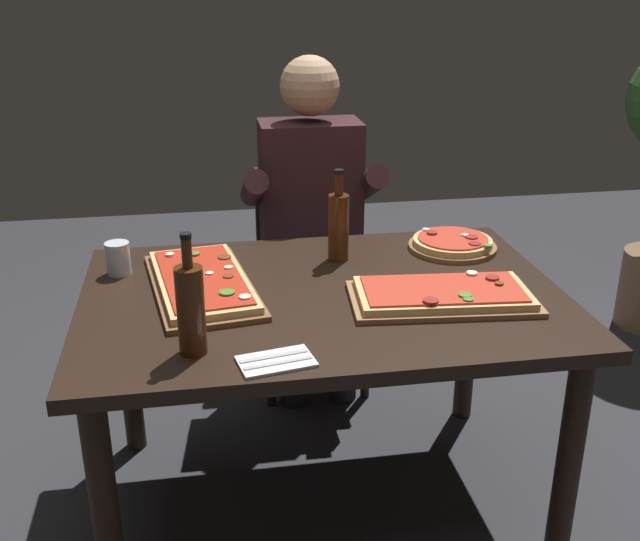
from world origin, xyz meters
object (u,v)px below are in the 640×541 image
Objects in this scene: tumbler_near_camera at (118,260)px; seated_diner at (312,214)px; oil_bottle_amber at (338,225)px; wine_bottle_dark at (191,308)px; pizza_rectangular_front at (443,295)px; pizza_rectangular_left at (202,282)px; dining_table at (323,322)px; pizza_round_far at (453,244)px; diner_chair at (308,265)px.

seated_diner is at bearing 35.47° from tumbler_near_camera.
wine_bottle_dark is at bearing -130.01° from oil_bottle_amber.
oil_bottle_amber is at bearing 121.70° from pizza_rectangular_front.
seated_diner is (0.68, 0.49, -0.04)m from tumbler_near_camera.
pizza_rectangular_left is 5.88× the size of tumbler_near_camera.
pizza_rectangular_front is (0.33, -0.12, 0.11)m from dining_table.
tumbler_near_camera is at bearing 111.78° from wine_bottle_dark.
pizza_rectangular_front and pizza_round_far have the same top height.
pizza_rectangular_left is at bearing 165.68° from dining_table.
pizza_rectangular_front is 5.36× the size of tumbler_near_camera.
tumbler_near_camera is at bearing 157.34° from dining_table.
oil_bottle_amber is (0.44, 0.17, 0.10)m from pizza_rectangular_left.
pizza_round_far is 2.91× the size of tumbler_near_camera.
pizza_rectangular_front is 1.84× the size of pizza_round_far.
diner_chair reaches higher than pizza_rectangular_left.
pizza_round_far is (0.49, 0.29, 0.11)m from dining_table.
pizza_rectangular_front is at bearing 14.95° from wine_bottle_dark.
oil_bottle_amber is at bearing 0.57° from tumbler_near_camera.
tumbler_near_camera is (-0.92, 0.37, 0.03)m from pizza_rectangular_front.
oil_bottle_amber is at bearing 20.85° from pizza_rectangular_left.
oil_bottle_amber reaches higher than diner_chair.
seated_diner reaches higher than oil_bottle_amber.
wine_bottle_dark is at bearing -113.91° from seated_diner.
dining_table is 4.67× the size of oil_bottle_amber.
oil_bottle_amber is 0.23× the size of seated_diner.
pizza_round_far is 0.41m from oil_bottle_amber.
diner_chair is (-0.41, 0.57, -0.27)m from pizza_round_far.
pizza_rectangular_front is at bearing -74.25° from seated_diner.
pizza_rectangular_front and pizza_rectangular_left have the same top height.
pizza_rectangular_front is 1.75× the size of wine_bottle_dark.
seated_diner is (0.46, 1.04, -0.12)m from wine_bottle_dark.
pizza_rectangular_left is 0.41m from wine_bottle_dark.
wine_bottle_dark reaches higher than tumbler_near_camera.
wine_bottle_dark is at bearing -165.05° from pizza_rectangular_front.
pizza_round_far is (0.84, 0.20, -0.00)m from pizza_rectangular_left.
diner_chair is at bearing 90.00° from seated_diner.
seated_diner reaches higher than diner_chair.
wine_bottle_dark is at bearing -145.79° from pizza_round_far.
oil_bottle_amber reaches higher than dining_table.
seated_diner is at bearing 105.75° from pizza_rectangular_front.
diner_chair is (0.46, 1.16, -0.37)m from wine_bottle_dark.
wine_bottle_dark is 1.14m from seated_diner.
tumbler_near_camera is at bearing -178.08° from pizza_round_far.
dining_table is 4.50× the size of wine_bottle_dark.
dining_table is 0.38m from pizza_rectangular_left.
pizza_rectangular_front is at bearing -112.50° from pizza_round_far.
diner_chair is (0.08, 0.86, -0.16)m from dining_table.
seated_diner is (-0.01, 0.48, -0.11)m from oil_bottle_amber.
wine_bottle_dark is 0.23× the size of seated_diner.
dining_table is at bearing -96.58° from seated_diner.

